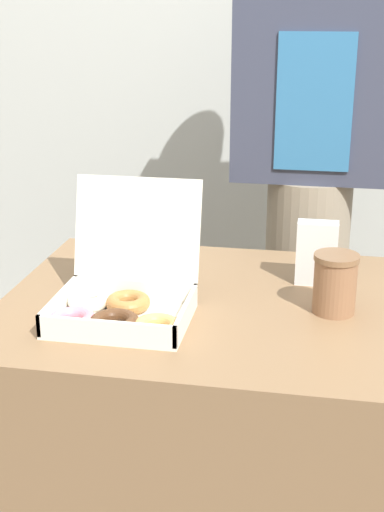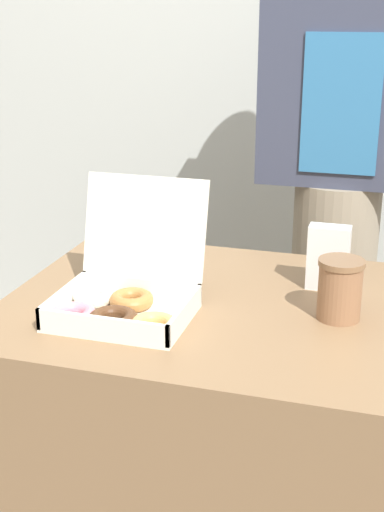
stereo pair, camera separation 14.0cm
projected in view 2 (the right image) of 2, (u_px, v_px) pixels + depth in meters
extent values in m
cube|color=#B2B7B2|center=(321.00, 29.00, 2.47)|extent=(10.00, 0.05, 2.60)
cube|color=brown|center=(231.00, 456.00, 1.67)|extent=(0.99, 0.73, 0.77)
cube|color=white|center=(123.00, 317.00, 1.46)|extent=(0.27, 0.22, 0.01)
cube|color=white|center=(63.00, 299.00, 1.49)|extent=(0.01, 0.22, 0.04)
cube|color=white|center=(185.00, 314.00, 1.42)|extent=(0.01, 0.22, 0.04)
cube|color=white|center=(102.00, 327.00, 1.36)|extent=(0.27, 0.01, 0.04)
cube|color=white|center=(141.00, 287.00, 1.55)|extent=(0.27, 0.01, 0.04)
cube|color=white|center=(145.00, 227.00, 1.54)|extent=(0.27, 0.06, 0.21)
torus|color=pink|center=(73.00, 315.00, 1.44)|extent=(0.12, 0.12, 0.03)
torus|color=silver|center=(94.00, 296.00, 1.53)|extent=(0.12, 0.12, 0.03)
torus|color=#4C2D19|center=(113.00, 320.00, 1.41)|extent=(0.14, 0.14, 0.03)
torus|color=#A87038|center=(132.00, 300.00, 1.50)|extent=(0.10, 0.10, 0.03)
torus|color=tan|center=(154.00, 325.00, 1.39)|extent=(0.14, 0.14, 0.03)
cylinder|color=#8C6042|center=(340.00, 292.00, 1.45)|extent=(0.09, 0.09, 0.12)
cylinder|color=brown|center=(342.00, 263.00, 1.43)|extent=(0.09, 0.09, 0.01)
cube|color=silver|center=(328.00, 258.00, 1.60)|extent=(0.09, 0.05, 0.15)
cylinder|color=gray|center=(329.00, 323.00, 2.21)|extent=(0.25, 0.25, 0.90)
cube|color=#383D51|center=(346.00, 79.00, 1.96)|extent=(0.46, 0.21, 0.58)
cube|color=teal|center=(341.00, 105.00, 1.88)|extent=(0.21, 0.01, 0.37)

